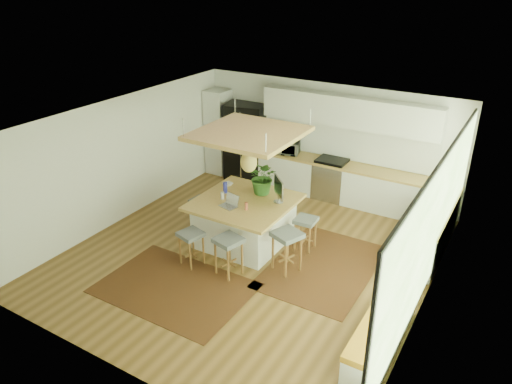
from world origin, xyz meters
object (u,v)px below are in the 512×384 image
Objects in this scene: fridge at (246,144)px; island at (245,221)px; stool_near_left at (192,248)px; island_plant at (263,181)px; microwave at (287,146)px; stool_right_back at (305,233)px; stool_right_front at (287,254)px; stool_left_side at (201,211)px; stool_near_right at (229,257)px; laptop at (228,201)px; monitor at (279,190)px.

fridge reaches higher than island.
stool_near_left is 1.98m from island_plant.
fridge reaches higher than microwave.
stool_right_front is at bearing -87.90° from stool_right_back.
stool_right_back is 1.08× the size of stool_left_side.
island_plant is (-0.21, 1.60, 0.85)m from stool_near_right.
stool_right_front is 1.26× the size of stool_left_side.
stool_near_left is 1.08× the size of stool_left_side.
laptop is (-1.30, -0.76, 0.70)m from stool_right_back.
stool_right_back is 0.95× the size of island_plant.
stool_right_front is 1.40× the size of microwave.
stool_right_front is at bearing -21.74° from island.
island_plant is at bearing 71.96° from island.
laptop is 0.49× the size of island_plant.
stool_near_left is at bearing -84.65° from fridge.
stool_right_back is at bearing 44.08° from laptop.
stool_right_front is at bearing -61.27° from fridge.
island_plant is (0.28, 0.87, 0.16)m from laptop.
stool_near_left is (-0.41, -1.22, -0.11)m from island.
stool_near_right is at bearing -74.89° from fridge.
island is at bearing 85.84° from laptop.
stool_near_left is 0.78m from stool_near_right.
monitor is 2.75m from microwave.
monitor is at bearing 80.00° from stool_near_right.
fridge is 3.58× the size of monitor.
fridge is at bearing 101.71° from stool_left_side.
island is (1.74, -2.86, -0.46)m from fridge.
monitor is (-0.60, 0.77, 0.83)m from stool_right_front.
stool_right_back is 1.93× the size of laptop.
island_plant is (1.90, -2.38, 0.28)m from fridge.
laptop is at bearing -97.54° from microwave.
stool_left_side is 1.34m from laptop.
island is 2.92m from microwave.
microwave is (-0.37, 3.19, 0.07)m from laptop.
island reaches higher than stool_left_side.
fridge reaches higher than stool_right_front.
monitor is (-0.57, -0.09, 0.83)m from stool_right_back.
stool_near_left is at bearing -78.63° from monitor.
stool_left_side is (-0.76, 1.31, 0.00)m from stool_near_left.
island is at bearing -94.11° from microwave.
stool_right_back is (1.59, 1.59, 0.00)m from stool_near_left.
island is at bearing 158.26° from stool_right_front.
island reaches higher than stool_right_front.
stool_right_front is (1.21, -0.48, -0.11)m from island.
island_plant is at bearing -64.15° from fridge.
monitor reaches higher than laptop.
stool_near_right is 1.70m from stool_right_back.
island is 2.32× the size of stool_right_front.
fridge reaches higher than stool_near_left.
stool_near_right is at bearing -82.70° from island_plant.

